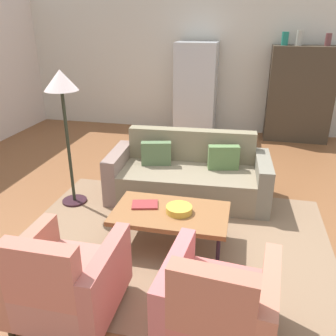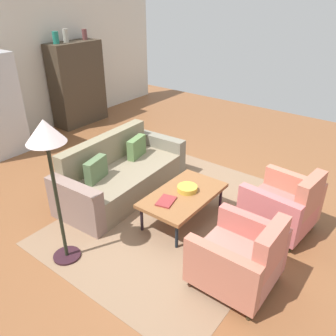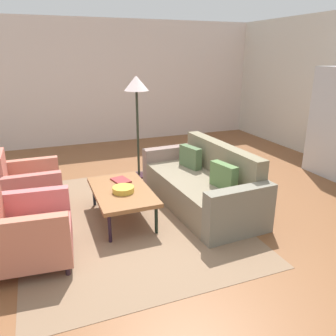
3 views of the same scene
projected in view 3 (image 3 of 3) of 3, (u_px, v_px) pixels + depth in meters
The scene contains 10 objects.
ground_plane at pixel (163, 216), 4.46m from camera, with size 10.24×10.24×0.00m, color brown.
wall_left at pixel (98, 83), 7.76m from camera, with size 0.12×7.85×2.80m, color beige.
area_rug at pixel (127, 217), 4.43m from camera, with size 3.40×2.60×0.01m, color #86694F.
couch at pixel (204, 185), 4.73m from camera, with size 2.14×1.01×0.86m.
coffee_table at pixel (122, 192), 4.29m from camera, with size 1.20×0.70×0.41m.
armchair_left at pixel (25, 190), 4.43m from camera, with size 0.80×0.80×0.88m.
armchair_right at pixel (23, 233), 3.38m from camera, with size 0.87×0.87×0.88m.
fruit_bowl at pixel (123, 189), 4.19m from camera, with size 0.27×0.27×0.07m, color gold.
book_stack at pixel (121, 180), 4.56m from camera, with size 0.31×0.25×0.02m.
floor_lamp at pixel (137, 93), 5.45m from camera, with size 0.40×0.40×1.72m.
Camera 3 is at (3.75, -1.40, 2.06)m, focal length 35.80 mm.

